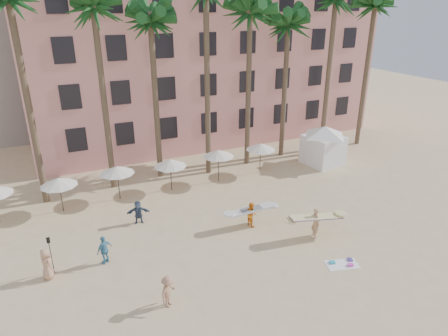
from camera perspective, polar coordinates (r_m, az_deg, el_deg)
ground at (r=22.13m, az=5.63°, el=-15.34°), size 120.00×120.00×0.00m
pink_hotel at (r=44.33m, az=-3.46°, el=15.27°), size 35.00×14.00×16.00m
palm_row at (r=31.42m, az=-7.46°, el=21.28°), size 44.40×5.40×16.30m
umbrella_row at (r=30.22m, az=-11.30°, el=0.27°), size 22.50×2.70×2.73m
cabana at (r=36.85m, az=14.06°, el=3.66°), size 5.10×5.10×3.50m
beach_towel at (r=23.92m, az=16.60°, el=-12.96°), size 2.01×1.46×0.14m
carrier_yellow at (r=25.47m, az=13.01°, el=-7.40°), size 3.47×1.29×1.96m
carrier_white at (r=26.18m, az=3.90°, el=-6.43°), size 3.16×0.97×1.65m
beachgoers at (r=23.33m, az=-14.69°, el=-11.31°), size 6.98×9.39×1.78m
paddle at (r=23.45m, az=-23.58°, el=-10.75°), size 0.18×0.04×2.23m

